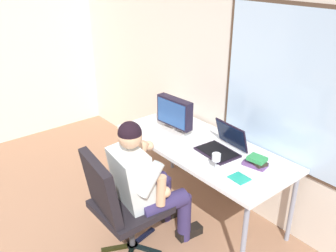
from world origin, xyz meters
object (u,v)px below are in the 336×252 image
at_px(office_chair, 117,200).
at_px(crt_monitor, 174,114).
at_px(cd_case, 239,178).
at_px(desk, 202,150).
at_px(wine_glass, 216,158).
at_px(book_stack, 256,162).
at_px(person_seated, 146,181).
at_px(laptop, 224,144).

height_order(office_chair, crt_monitor, crt_monitor).
relative_size(office_chair, cd_case, 6.43).
relative_size(desk, wine_glass, 12.19).
height_order(crt_monitor, wine_glass, crt_monitor).
height_order(office_chair, cd_case, office_chair).
distance_m(book_stack, cd_case, 0.26).
distance_m(person_seated, book_stack, 0.93).
relative_size(book_stack, cd_case, 1.42).
height_order(desk, cd_case, cd_case).
distance_m(office_chair, book_stack, 1.17).
relative_size(desk, person_seated, 1.45).
xyz_separation_m(desk, crt_monitor, (-0.39, -0.01, 0.23)).
distance_m(crt_monitor, laptop, 0.60).
xyz_separation_m(book_stack, cd_case, (0.04, -0.25, -0.04)).
bearing_deg(desk, crt_monitor, -179.06).
bearing_deg(book_stack, person_seated, -126.38).
relative_size(crt_monitor, wine_glass, 2.93).
bearing_deg(wine_glass, laptop, 122.03).
relative_size(person_seated, laptop, 3.12).
bearing_deg(wine_glass, desk, 150.79).
xyz_separation_m(person_seated, wine_glass, (0.36, 0.44, 0.22)).
height_order(desk, office_chair, office_chair).
xyz_separation_m(wine_glass, cd_case, (0.22, 0.04, -0.10)).
height_order(wine_glass, cd_case, wine_glass).
distance_m(office_chair, person_seated, 0.28).
bearing_deg(wine_glass, office_chair, -118.94).
distance_m(wine_glass, book_stack, 0.35).
bearing_deg(person_seated, cd_case, 39.86).
bearing_deg(laptop, crt_monitor, -172.67).
xyz_separation_m(person_seated, cd_case, (0.58, 0.48, 0.12)).
height_order(office_chair, wine_glass, office_chair).
bearing_deg(wine_glass, crt_monitor, 165.26).
xyz_separation_m(crt_monitor, laptop, (0.59, 0.08, -0.12)).
relative_size(wine_glass, book_stack, 0.68).
xyz_separation_m(office_chair, laptop, (0.22, 0.98, 0.27)).
xyz_separation_m(desk, cd_case, (0.59, -0.17, 0.06)).
distance_m(laptop, wine_glass, 0.33).
xyz_separation_m(office_chair, crt_monitor, (-0.37, 0.91, 0.39)).
bearing_deg(person_seated, crt_monitor, 121.73).
bearing_deg(desk, book_stack, 8.72).
relative_size(office_chair, book_stack, 4.54).
bearing_deg(book_stack, crt_monitor, -174.50).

